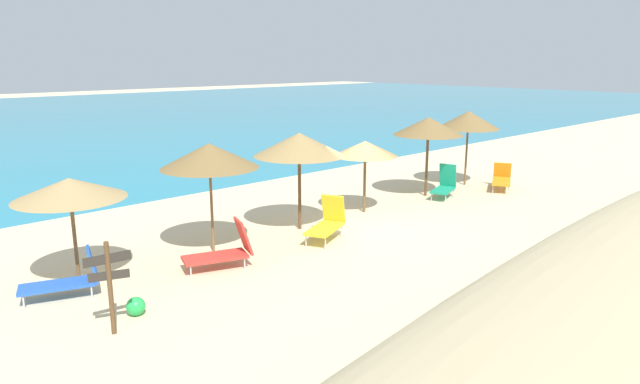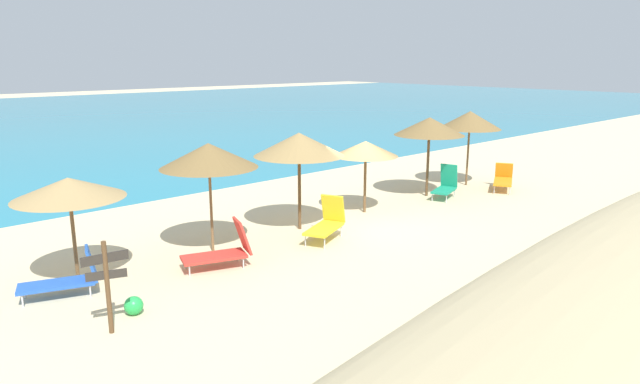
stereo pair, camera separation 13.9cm
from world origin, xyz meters
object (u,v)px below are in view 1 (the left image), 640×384
(beach_ball, at_px, (136,306))
(beach_umbrella_1, at_px, (209,156))
(lounge_chair_1, at_px, (68,279))
(lounge_chair_3, at_px, (445,185))
(lounge_chair_2, at_px, (327,222))
(beach_umbrella_3, at_px, (365,149))
(wooden_signpost, at_px, (109,280))
(lounge_chair_0, at_px, (224,250))
(beach_umbrella_4, at_px, (428,126))
(beach_umbrella_5, at_px, (468,120))
(lounge_chair_4, at_px, (502,179))
(beach_umbrella_0, at_px, (70,189))
(beach_umbrella_2, at_px, (299,145))

(beach_ball, bearing_deg, beach_umbrella_1, 34.85)
(lounge_chair_1, xyz_separation_m, lounge_chair_3, (13.36, -0.25, 0.08))
(lounge_chair_2, xyz_separation_m, lounge_chair_3, (6.56, 0.64, -0.02))
(beach_umbrella_3, bearing_deg, lounge_chair_3, -10.02)
(wooden_signpost, xyz_separation_m, beach_ball, (0.65, 0.45, -0.88))
(beach_umbrella_1, height_order, lounge_chair_0, beach_umbrella_1)
(lounge_chair_3, relative_size, wooden_signpost, 0.78)
(lounge_chair_0, xyz_separation_m, lounge_chair_2, (3.37, -0.10, 0.06))
(beach_umbrella_4, bearing_deg, lounge_chair_2, -168.41)
(beach_umbrella_1, distance_m, beach_ball, 4.59)
(beach_umbrella_3, relative_size, beach_umbrella_5, 0.80)
(lounge_chair_4, bearing_deg, beach_umbrella_3, 49.60)
(beach_umbrella_4, distance_m, beach_ball, 12.86)
(wooden_signpost, bearing_deg, beach_umbrella_4, 19.29)
(lounge_chair_0, height_order, wooden_signpost, wooden_signpost)
(beach_umbrella_3, distance_m, beach_umbrella_4, 3.42)
(lounge_chair_0, relative_size, lounge_chair_3, 1.27)
(beach_umbrella_5, height_order, beach_ball, beach_umbrella_5)
(beach_umbrella_4, relative_size, lounge_chair_0, 1.64)
(lounge_chair_3, bearing_deg, lounge_chair_1, 70.51)
(beach_umbrella_0, xyz_separation_m, lounge_chair_4, (15.70, -1.63, -1.78))
(lounge_chair_1, height_order, wooden_signpost, wooden_signpost)
(beach_umbrella_3, distance_m, wooden_signpost, 10.11)
(beach_umbrella_5, bearing_deg, wooden_signpost, -170.22)
(beach_umbrella_4, height_order, lounge_chair_3, beach_umbrella_4)
(lounge_chair_0, relative_size, lounge_chair_1, 1.05)
(lounge_chair_3, relative_size, beach_ball, 3.71)
(lounge_chair_1, distance_m, beach_ball, 1.94)
(beach_umbrella_2, height_order, beach_umbrella_5, beach_umbrella_5)
(beach_umbrella_0, height_order, beach_umbrella_1, beach_umbrella_1)
(wooden_signpost, bearing_deg, lounge_chair_3, 16.34)
(beach_umbrella_3, relative_size, beach_umbrella_4, 0.82)
(beach_umbrella_2, height_order, lounge_chair_2, beach_umbrella_2)
(beach_umbrella_5, relative_size, lounge_chair_2, 1.79)
(lounge_chair_0, height_order, lounge_chair_3, lounge_chair_3)
(beach_umbrella_0, bearing_deg, beach_umbrella_3, -1.70)
(beach_umbrella_1, height_order, lounge_chair_4, beach_umbrella_1)
(beach_umbrella_2, distance_m, lounge_chair_4, 9.60)
(lounge_chair_3, bearing_deg, beach_umbrella_2, 65.82)
(beach_umbrella_2, xyz_separation_m, lounge_chair_4, (9.26, -1.36, -2.13))
(beach_umbrella_3, relative_size, lounge_chair_0, 1.34)
(beach_umbrella_5, bearing_deg, beach_ball, -171.47)
(beach_umbrella_1, distance_m, beach_umbrella_5, 11.91)
(beach_umbrella_4, bearing_deg, wooden_signpost, -168.49)
(lounge_chair_2, bearing_deg, beach_umbrella_5, -105.45)
(beach_umbrella_0, relative_size, beach_ball, 6.48)
(beach_umbrella_3, bearing_deg, wooden_signpost, -164.71)
(beach_umbrella_3, height_order, beach_umbrella_5, beach_umbrella_5)
(beach_umbrella_1, distance_m, wooden_signpost, 4.95)
(lounge_chair_0, distance_m, lounge_chair_3, 9.94)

